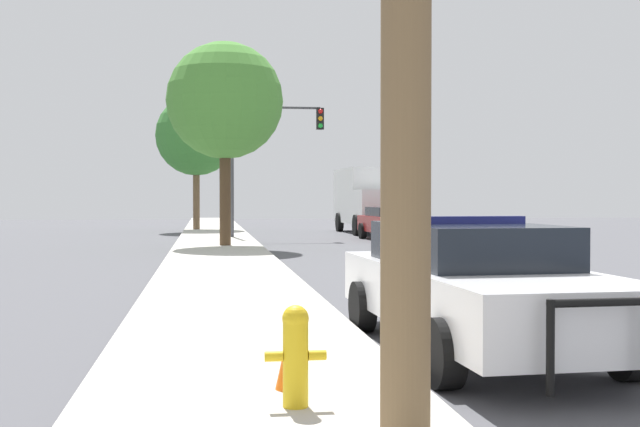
# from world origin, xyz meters

# --- Properties ---
(sidewalk_left) EXTENTS (3.00, 110.00, 0.13)m
(sidewalk_left) POSITION_xyz_m (-5.10, 0.00, 0.07)
(sidewalk_left) COLOR #BCB7AD
(sidewalk_left) RESTS_ON ground_plane
(police_car) EXTENTS (2.27, 5.39, 1.56)m
(police_car) POSITION_xyz_m (-2.45, 0.49, 0.78)
(police_car) COLOR white
(police_car) RESTS_ON ground_plane
(fire_hydrant) EXTENTS (0.49, 0.21, 0.80)m
(fire_hydrant) POSITION_xyz_m (-4.80, -2.13, 0.56)
(fire_hydrant) COLOR gold
(fire_hydrant) RESTS_ON sidewalk_left
(traffic_light) EXTENTS (3.91, 0.35, 5.52)m
(traffic_light) POSITION_xyz_m (-2.95, 24.88, 4.02)
(traffic_light) COLOR #424247
(traffic_light) RESTS_ON sidewalk_left
(car_background_oncoming) EXTENTS (2.16, 4.57, 1.36)m
(car_background_oncoming) POSITION_xyz_m (2.02, 23.69, 0.74)
(car_background_oncoming) COLOR maroon
(car_background_oncoming) RESTS_ON ground_plane
(box_truck) EXTENTS (2.53, 7.40, 3.19)m
(box_truck) POSITION_xyz_m (2.40, 30.46, 1.70)
(box_truck) COLOR silver
(box_truck) RESTS_ON ground_plane
(tree_sidewalk_mid) EXTENTS (3.97, 3.97, 6.92)m
(tree_sidewalk_mid) POSITION_xyz_m (-4.85, 19.10, 5.03)
(tree_sidewalk_mid) COLOR #4C3823
(tree_sidewalk_mid) RESTS_ON sidewalk_left
(tree_sidewalk_far) EXTENTS (4.10, 4.10, 6.83)m
(tree_sidewalk_far) POSITION_xyz_m (-5.99, 32.84, 4.89)
(tree_sidewalk_far) COLOR brown
(tree_sidewalk_far) RESTS_ON sidewalk_left
(traffic_cone) EXTENTS (0.29, 0.29, 0.64)m
(traffic_cone) POSITION_xyz_m (-4.77, -1.54, 0.45)
(traffic_cone) COLOR orange
(traffic_cone) RESTS_ON sidewalk_left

